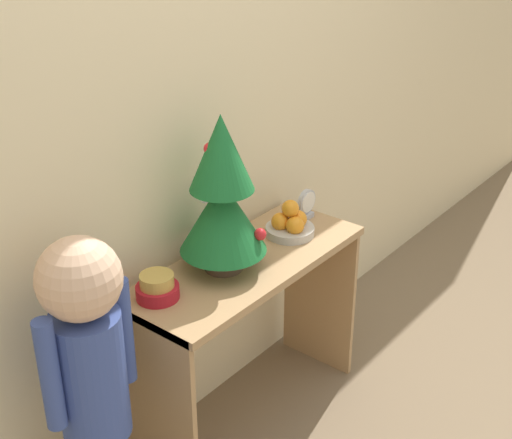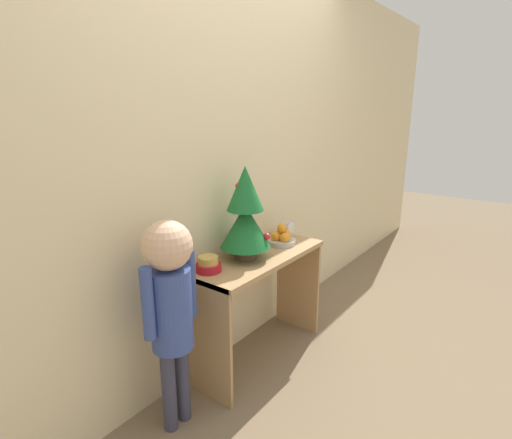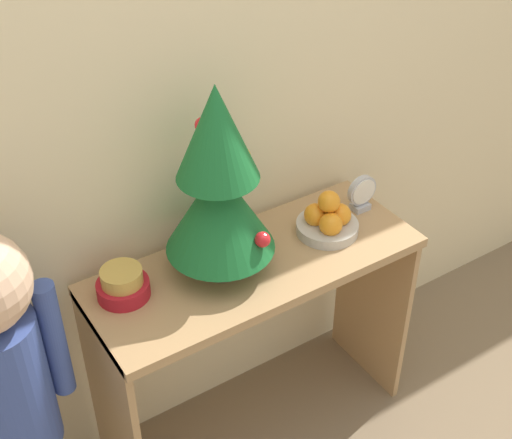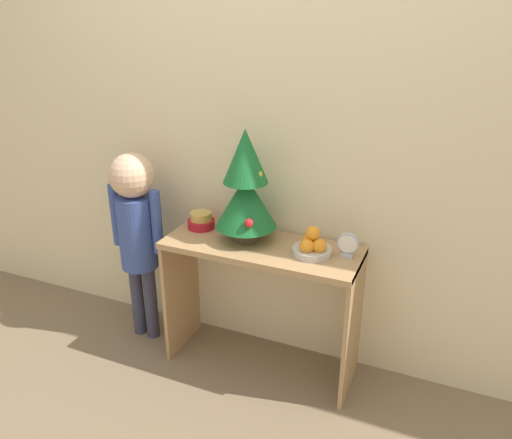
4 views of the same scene
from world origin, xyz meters
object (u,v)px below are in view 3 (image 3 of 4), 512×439
(singing_bowl, at_px, (123,284))
(child_figure, at_px, (2,366))
(mini_tree, at_px, (218,185))
(desk_clock, at_px, (362,194))
(fruit_bowl, at_px, (328,220))

(singing_bowl, relative_size, child_figure, 0.13)
(mini_tree, distance_m, desk_clock, 0.54)
(singing_bowl, bearing_deg, mini_tree, -8.79)
(fruit_bowl, xyz_separation_m, singing_bowl, (-0.62, 0.07, -0.01))
(child_figure, bearing_deg, mini_tree, 3.73)
(fruit_bowl, bearing_deg, child_figure, -179.34)
(mini_tree, xyz_separation_m, fruit_bowl, (0.34, -0.03, -0.23))
(singing_bowl, height_order, desk_clock, desk_clock)
(fruit_bowl, bearing_deg, desk_clock, 13.38)
(fruit_bowl, bearing_deg, singing_bowl, 173.40)
(desk_clock, bearing_deg, singing_bowl, 177.47)
(fruit_bowl, relative_size, singing_bowl, 1.31)
(mini_tree, height_order, desk_clock, mini_tree)
(singing_bowl, distance_m, desk_clock, 0.77)
(singing_bowl, bearing_deg, desk_clock, -2.53)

